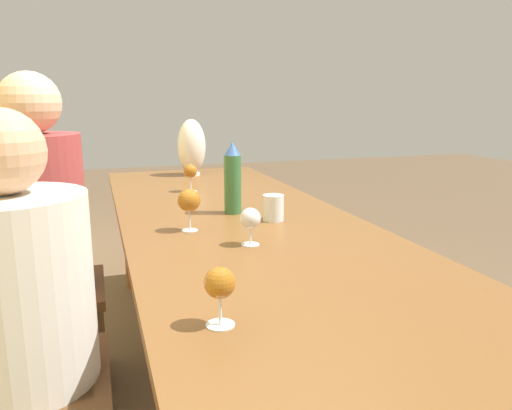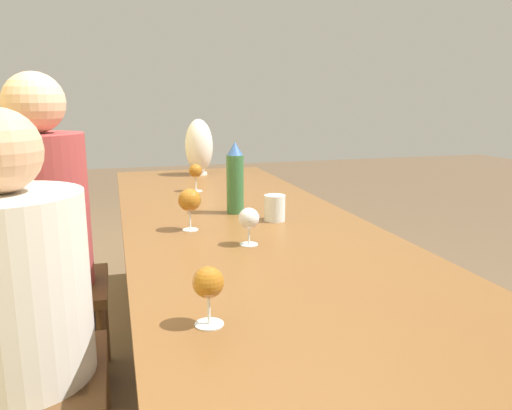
# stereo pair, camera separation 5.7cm
# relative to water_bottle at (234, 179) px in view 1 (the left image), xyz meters

# --- Properties ---
(ground_plane) EXTENTS (14.00, 14.00, 0.00)m
(ground_plane) POSITION_rel_water_bottle_xyz_m (-0.14, 0.00, -0.89)
(ground_plane) COLOR brown
(dining_table) EXTENTS (2.88, 0.92, 0.74)m
(dining_table) POSITION_rel_water_bottle_xyz_m (-0.14, 0.00, -0.21)
(dining_table) COLOR brown
(dining_table) RESTS_ON ground_plane
(water_bottle) EXTENTS (0.07, 0.07, 0.30)m
(water_bottle) POSITION_rel_water_bottle_xyz_m (0.00, 0.00, 0.00)
(water_bottle) COLOR #336638
(water_bottle) RESTS_ON dining_table
(water_tumbler) EXTENTS (0.08, 0.08, 0.10)m
(water_tumbler) POSITION_rel_water_bottle_xyz_m (-0.17, -0.11, -0.09)
(water_tumbler) COLOR silver
(water_tumbler) RESTS_ON dining_table
(vase) EXTENTS (0.17, 0.17, 0.34)m
(vase) POSITION_rel_water_bottle_xyz_m (1.06, -0.03, 0.03)
(vase) COLOR silver
(vase) RESTS_ON dining_table
(wine_glass_0) EXTENTS (0.07, 0.07, 0.14)m
(wine_glass_0) POSITION_rel_water_bottle_xyz_m (0.52, 0.09, -0.04)
(wine_glass_0) COLOR silver
(wine_glass_0) RESTS_ON dining_table
(wine_glass_1) EXTENTS (0.07, 0.07, 0.12)m
(wine_glass_1) POSITION_rel_water_bottle_xyz_m (-0.46, 0.07, -0.06)
(wine_glass_1) COLOR silver
(wine_glass_1) RESTS_ON dining_table
(wine_glass_2) EXTENTS (0.07, 0.07, 0.13)m
(wine_glass_2) POSITION_rel_water_bottle_xyz_m (-1.00, 0.31, -0.05)
(wine_glass_2) COLOR silver
(wine_glass_2) RESTS_ON dining_table
(wine_glass_3) EXTENTS (0.08, 0.08, 0.15)m
(wine_glass_3) POSITION_rel_water_bottle_xyz_m (-0.22, 0.23, -0.03)
(wine_glass_3) COLOR silver
(wine_glass_3) RESTS_ON dining_table
(chair_far) EXTENTS (0.44, 0.44, 0.96)m
(chair_far) POSITION_rel_water_bottle_xyz_m (0.08, 0.83, -0.37)
(chair_far) COLOR brown
(chair_far) RESTS_ON ground_plane
(person_near) EXTENTS (0.39, 0.39, 1.20)m
(person_near) POSITION_rel_water_bottle_xyz_m (-0.61, 0.74, -0.25)
(person_near) COLOR #2D2D38
(person_near) RESTS_ON ground_plane
(person_far) EXTENTS (0.34, 0.34, 1.31)m
(person_far) POSITION_rel_water_bottle_xyz_m (0.08, 0.74, -0.18)
(person_far) COLOR #2D2D38
(person_far) RESTS_ON ground_plane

